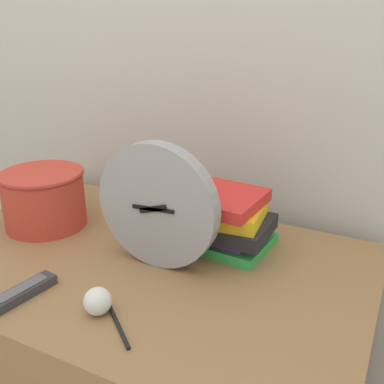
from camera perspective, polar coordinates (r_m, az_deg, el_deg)
name	(u,v)px	position (r m, az deg, el deg)	size (l,w,h in m)	color
wall_back	(214,42)	(1.31, 2.79, 18.51)	(6.00, 0.04, 2.40)	beige
desk	(145,376)	(1.32, -5.97, -22.20)	(1.07, 0.69, 0.73)	olive
desk_clock	(157,206)	(1.01, -4.45, -1.80)	(0.30, 0.04, 0.30)	#99999E
book_stack	(221,218)	(1.12, 3.66, -3.37)	(0.25, 0.21, 0.15)	green
basket	(44,197)	(1.29, -18.31, -0.60)	(0.23, 0.23, 0.15)	#C63D2D
tv_remote	(22,292)	(1.02, -20.75, -11.82)	(0.06, 0.15, 0.02)	#333338
crumpled_paper_ball	(98,301)	(0.92, -11.89, -13.42)	(0.06, 0.06, 0.06)	white
pen	(118,324)	(0.89, -9.41, -16.23)	(0.12, 0.10, 0.01)	black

